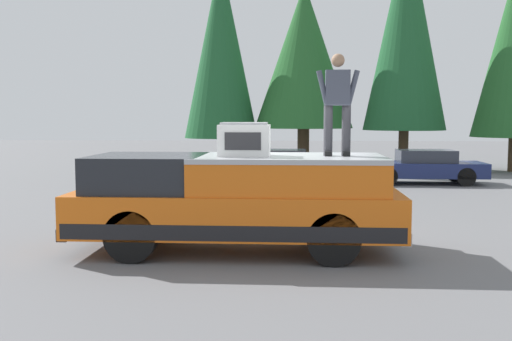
% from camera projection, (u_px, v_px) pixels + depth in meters
% --- Properties ---
extents(ground_plane, '(90.00, 90.00, 0.00)m').
position_uv_depth(ground_plane, '(280.00, 246.00, 10.59)').
color(ground_plane, slate).
extents(pickup_truck, '(2.01, 5.54, 1.65)m').
position_uv_depth(pickup_truck, '(237.00, 201.00, 10.07)').
color(pickup_truck, orange).
rests_on(pickup_truck, ground).
extents(compressor_unit, '(0.65, 0.84, 0.56)m').
position_uv_depth(compressor_unit, '(244.00, 139.00, 9.84)').
color(compressor_unit, white).
rests_on(compressor_unit, pickup_truck).
extents(person_on_truck_bed, '(0.29, 0.72, 1.69)m').
position_uv_depth(person_on_truck_bed, '(337.00, 102.00, 9.82)').
color(person_on_truck_bed, '#333338').
rests_on(person_on_truck_bed, pickup_truck).
extents(parked_car_navy, '(1.64, 4.10, 1.16)m').
position_uv_depth(parked_car_navy, '(423.00, 167.00, 20.29)').
color(parked_car_navy, navy).
rests_on(parked_car_navy, ground).
extents(parked_car_grey, '(1.64, 4.10, 1.16)m').
position_uv_depth(parked_car_grey, '(276.00, 166.00, 20.44)').
color(parked_car_grey, gray).
rests_on(parked_car_grey, ground).
extents(conifer_left, '(3.57, 3.57, 10.57)m').
position_uv_depth(conifer_left, '(406.00, 27.00, 25.54)').
color(conifer_left, '#4C3826').
rests_on(conifer_left, ground).
extents(conifer_center_left, '(4.47, 4.47, 8.26)m').
position_uv_depth(conifer_center_left, '(304.00, 56.00, 26.77)').
color(conifer_center_left, '#4C3826').
rests_on(conifer_center_left, ground).
extents(conifer_center_right, '(3.36, 3.36, 9.51)m').
position_uv_depth(conifer_center_right, '(221.00, 48.00, 26.87)').
color(conifer_center_right, '#4C3826').
rests_on(conifer_center_right, ground).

